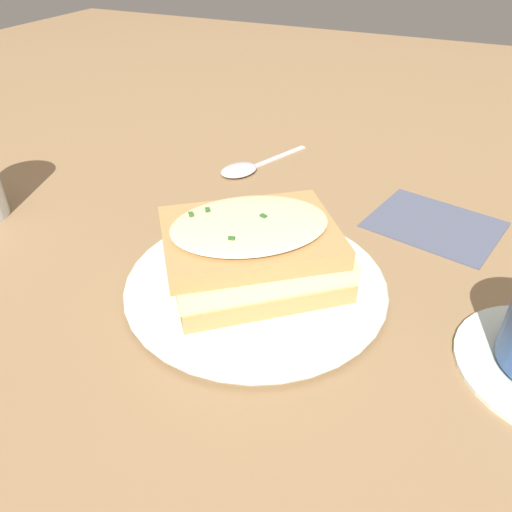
{
  "coord_description": "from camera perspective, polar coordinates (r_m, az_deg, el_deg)",
  "views": [
    {
      "loc": [
        -0.14,
        0.32,
        0.3
      ],
      "look_at": [
        0.01,
        -0.01,
        0.04
      ],
      "focal_mm": 35.0,
      "sensor_mm": 36.0,
      "label": 1
    }
  ],
  "objects": [
    {
      "name": "ground_plane",
      "position": [
        0.46,
        0.7,
        -5.25
      ],
      "size": [
        2.4,
        2.4,
        0.0
      ],
      "primitive_type": "plane",
      "color": "olive"
    },
    {
      "name": "spoon",
      "position": [
        0.69,
        -1.38,
        10.0
      ],
      "size": [
        0.08,
        0.16,
        0.01
      ],
      "rotation": [
        0.0,
        0.0,
        5.9
      ],
      "color": "silver",
      "rests_on": "ground_plane"
    },
    {
      "name": "dinner_plate",
      "position": [
        0.47,
        -0.0,
        -3.16
      ],
      "size": [
        0.25,
        0.25,
        0.01
      ],
      "color": "silver",
      "rests_on": "ground_plane"
    },
    {
      "name": "napkin",
      "position": [
        0.6,
        19.73,
        3.47
      ],
      "size": [
        0.16,
        0.14,
        0.0
      ],
      "primitive_type": "cube",
      "rotation": [
        0.0,
        0.0,
        -0.23
      ],
      "color": "#4C5166",
      "rests_on": "ground_plane"
    },
    {
      "name": "sandwich",
      "position": [
        0.45,
        -0.28,
        0.53
      ],
      "size": [
        0.19,
        0.18,
        0.06
      ],
      "rotation": [
        0.0,
        0.0,
        3.84
      ],
      "color": "#B2844C",
      "rests_on": "dinner_plate"
    }
  ]
}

